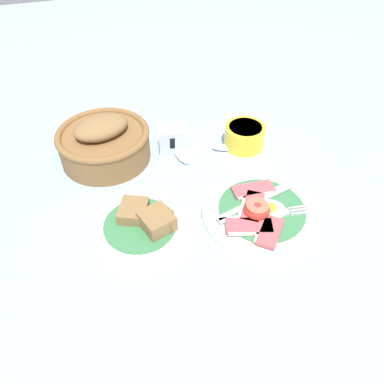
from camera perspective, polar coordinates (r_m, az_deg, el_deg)
ground_plane at (r=0.75m, az=2.85°, el=-4.16°), size 3.00×3.00×0.00m
breakfast_plate at (r=0.76m, az=10.41°, el=-2.90°), size 0.24×0.24×0.04m
bread_plate at (r=0.73m, az=-7.47°, el=-4.84°), size 0.20×0.20×0.05m
sugar_cup at (r=0.92m, az=8.01°, el=8.50°), size 0.10×0.10×0.06m
bread_basket at (r=0.89m, az=-13.26°, el=7.43°), size 0.21×0.21×0.11m
number_card at (r=0.89m, az=-3.09°, el=7.74°), size 0.07×0.05×0.07m
teaspoon_by_saucer at (r=0.88m, az=-0.60°, el=4.67°), size 0.05×0.19×0.01m
teaspoon_near_cup at (r=0.92m, az=3.58°, el=6.71°), size 0.19×0.06×0.01m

